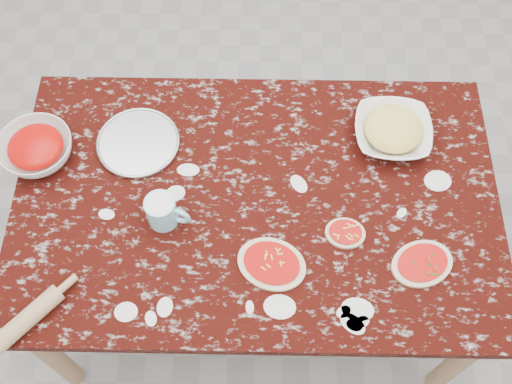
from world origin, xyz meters
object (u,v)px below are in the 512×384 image
object	(u,v)px
cheese_bowl	(392,132)
sauce_bowl	(37,149)
pizza_tray	(138,143)
rolling_pin	(21,325)
worktable	(256,211)
flour_mug	(163,211)

from	to	relation	value
cheese_bowl	sauce_bowl	bearing A→B (deg)	-175.54
pizza_tray	rolling_pin	size ratio (longest dim) A/B	0.99
worktable	cheese_bowl	xyz separation A→B (m)	(0.46, 0.25, 0.12)
flour_mug	rolling_pin	bearing A→B (deg)	-136.96
sauce_bowl	cheese_bowl	bearing A→B (deg)	4.46
flour_mug	cheese_bowl	bearing A→B (deg)	23.67
worktable	sauce_bowl	bearing A→B (deg)	167.96
sauce_bowl	flour_mug	size ratio (longest dim) A/B	1.73
cheese_bowl	flour_mug	distance (m)	0.82
sauce_bowl	worktable	bearing A→B (deg)	-12.04
cheese_bowl	rolling_pin	distance (m)	1.33
sauce_bowl	flour_mug	xyz separation A→B (m)	(0.45, -0.24, 0.02)
pizza_tray	flour_mug	distance (m)	0.32
cheese_bowl	rolling_pin	world-z (taller)	cheese_bowl
pizza_tray	sauce_bowl	size ratio (longest dim) A/B	1.12
sauce_bowl	rolling_pin	bearing A→B (deg)	-84.10
flour_mug	sauce_bowl	bearing A→B (deg)	152.14
pizza_tray	cheese_bowl	xyz separation A→B (m)	(0.87, 0.04, 0.03)
pizza_tray	sauce_bowl	bearing A→B (deg)	-171.11
flour_mug	pizza_tray	bearing A→B (deg)	112.17
pizza_tray	sauce_bowl	xyz separation A→B (m)	(-0.33, -0.05, 0.03)
worktable	rolling_pin	bearing A→B (deg)	-147.03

